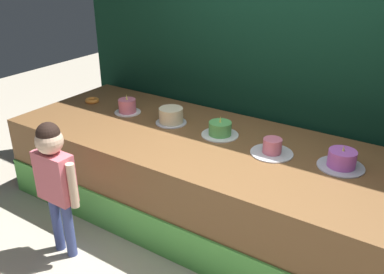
% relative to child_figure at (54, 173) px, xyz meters
% --- Properties ---
extents(ground_plane, '(12.00, 12.00, 0.00)m').
position_rel_child_figure_xyz_m(ground_plane, '(1.01, 0.40, -0.75)').
color(ground_plane, '#BCB29E').
extents(stage_platform, '(4.34, 1.39, 0.78)m').
position_rel_child_figure_xyz_m(stage_platform, '(1.01, 1.08, -0.36)').
color(stage_platform, brown).
rests_on(stage_platform, ground_plane).
extents(curtain_backdrop, '(4.66, 0.08, 2.77)m').
position_rel_child_figure_xyz_m(curtain_backdrop, '(1.01, 1.87, 0.64)').
color(curtain_backdrop, black).
rests_on(curtain_backdrop, ground_plane).
extents(child_figure, '(0.45, 0.21, 1.16)m').
position_rel_child_figure_xyz_m(child_figure, '(0.00, 0.00, 0.00)').
color(child_figure, '#3F4C8C').
rests_on(child_figure, ground_plane).
extents(donut, '(0.15, 0.15, 0.04)m').
position_rel_child_figure_xyz_m(donut, '(-0.84, 1.21, 0.06)').
color(donut, orange).
rests_on(donut, stage_platform).
extents(cake_far_left, '(0.26, 0.26, 0.20)m').
position_rel_child_figure_xyz_m(cake_far_left, '(-0.31, 1.19, 0.10)').
color(cake_far_left, white).
rests_on(cake_far_left, stage_platform).
extents(cake_left, '(0.29, 0.29, 0.15)m').
position_rel_child_figure_xyz_m(cake_left, '(0.21, 1.21, 0.11)').
color(cake_left, silver).
rests_on(cake_left, stage_platform).
extents(cake_center_left, '(0.33, 0.33, 0.18)m').
position_rel_child_figure_xyz_m(cake_center_left, '(0.74, 1.22, 0.09)').
color(cake_center_left, white).
rests_on(cake_center_left, stage_platform).
extents(cake_center_right, '(0.35, 0.35, 0.13)m').
position_rel_child_figure_xyz_m(cake_center_right, '(1.27, 1.14, 0.08)').
color(cake_center_right, silver).
rests_on(cake_center_right, stage_platform).
extents(cake_right, '(0.35, 0.35, 0.18)m').
position_rel_child_figure_xyz_m(cake_right, '(1.80, 1.21, 0.10)').
color(cake_right, silver).
rests_on(cake_right, stage_platform).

